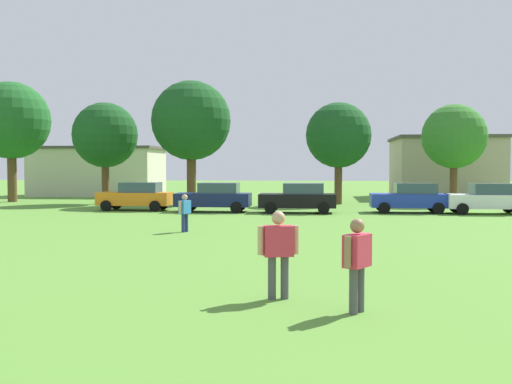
% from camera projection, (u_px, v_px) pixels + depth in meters
% --- Properties ---
extents(ground_plane, '(160.00, 160.00, 0.00)m').
position_uv_depth(ground_plane, '(245.00, 221.00, 28.90)').
color(ground_plane, '#568C33').
extents(adult_bystander, '(0.81, 0.47, 1.75)m').
position_uv_depth(adult_bystander, '(278.00, 247.00, 11.92)').
color(adult_bystander, '#4C4C51').
rests_on(adult_bystander, ground).
extents(bystander_near_trees, '(0.56, 0.71, 1.70)m').
position_uv_depth(bystander_near_trees, '(357.00, 257.00, 10.79)').
color(bystander_near_trees, '#4C4C51').
rests_on(bystander_near_trees, ground).
extents(bystander_midfield, '(0.45, 0.67, 1.51)m').
position_uv_depth(bystander_midfield, '(185.00, 210.00, 24.08)').
color(bystander_midfield, navy).
rests_on(bystander_midfield, ground).
extents(parked_car_orange_0, '(4.30, 2.02, 1.68)m').
position_uv_depth(parked_car_orange_0, '(137.00, 196.00, 35.88)').
color(parked_car_orange_0, orange).
rests_on(parked_car_orange_0, ground).
extents(parked_car_navy_1, '(4.30, 2.02, 1.68)m').
position_uv_depth(parked_car_navy_1, '(215.00, 197.00, 34.72)').
color(parked_car_navy_1, '#141E4C').
rests_on(parked_car_navy_1, ground).
extents(parked_car_black_2, '(4.30, 2.02, 1.68)m').
position_uv_depth(parked_car_black_2, '(299.00, 198.00, 33.93)').
color(parked_car_black_2, black).
rests_on(parked_car_black_2, ground).
extents(parked_car_blue_3, '(4.30, 2.02, 1.68)m').
position_uv_depth(parked_car_blue_3, '(411.00, 198.00, 34.03)').
color(parked_car_blue_3, '#1E38AD').
rests_on(parked_car_blue_3, ground).
extents(parked_car_white_4, '(4.30, 2.02, 1.68)m').
position_uv_depth(parked_car_white_4, '(488.00, 198.00, 33.23)').
color(parked_car_white_4, white).
rests_on(parked_car_white_4, ground).
extents(tree_far_left, '(5.67, 5.67, 8.84)m').
position_uv_depth(tree_far_left, '(11.00, 121.00, 44.24)').
color(tree_far_left, brown).
rests_on(tree_far_left, ground).
extents(tree_left, '(4.55, 4.55, 7.09)m').
position_uv_depth(tree_left, '(105.00, 135.00, 42.08)').
color(tree_left, brown).
rests_on(tree_left, ground).
extents(tree_center, '(5.44, 5.44, 8.48)m').
position_uv_depth(tree_center, '(191.00, 121.00, 41.21)').
color(tree_center, brown).
rests_on(tree_center, ground).
extents(tree_right, '(4.51, 4.51, 7.03)m').
position_uv_depth(tree_right, '(339.00, 136.00, 41.47)').
color(tree_right, brown).
rests_on(tree_right, ground).
extents(tree_far_right, '(4.44, 4.44, 6.91)m').
position_uv_depth(tree_far_right, '(454.00, 137.00, 41.56)').
color(tree_far_right, brown).
rests_on(tree_far_right, ground).
extents(house_left, '(11.20, 6.35, 4.36)m').
position_uv_depth(house_left, '(98.00, 171.00, 53.73)').
color(house_left, beige).
rests_on(house_left, ground).
extents(house_right, '(8.41, 9.02, 5.07)m').
position_uv_depth(house_right, '(444.00, 167.00, 50.53)').
color(house_right, tan).
rests_on(house_right, ground).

